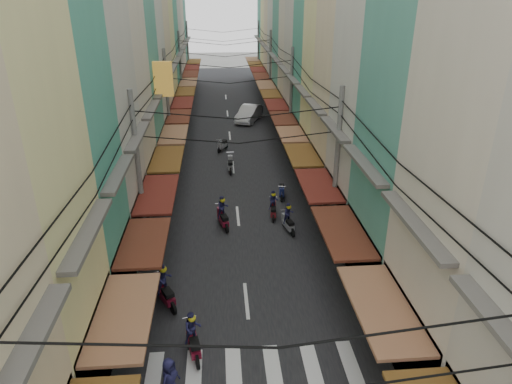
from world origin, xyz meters
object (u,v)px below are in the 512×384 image
market_umbrella (406,270)px  traffic_sign (357,232)px  white_car (249,121)px  bicycle (398,308)px

market_umbrella → traffic_sign: size_ratio=0.90×
white_car → traffic_sign: 27.34m
market_umbrella → white_car: bearing=97.6°
market_umbrella → bicycle: bearing=72.8°
market_umbrella → traffic_sign: bearing=104.9°
bicycle → traffic_sign: (-1.12, 2.81, 2.16)m
bicycle → market_umbrella: bearing=165.3°
traffic_sign → market_umbrella: bearing=-75.1°
bicycle → traffic_sign: size_ratio=0.54×
market_umbrella → traffic_sign: traffic_sign is taller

